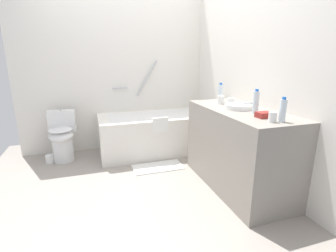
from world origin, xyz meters
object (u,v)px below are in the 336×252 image
at_px(bath_mat, 158,167).
at_px(drinking_glass_1, 221,100).
at_px(sink_basin, 238,107).
at_px(water_bottle_2, 256,102).
at_px(sink_faucet, 252,105).
at_px(drinking_glass_2, 273,117).
at_px(drinking_glass_0, 231,102).
at_px(water_bottle_0, 283,110).
at_px(bathtub, 156,132).
at_px(toilet, 62,137).
at_px(water_bottle_1, 220,93).
at_px(amenity_basket, 264,115).
at_px(toilet_paper_roll, 50,159).

bearing_deg(bath_mat, drinking_glass_1, -29.47).
relative_size(sink_basin, water_bottle_2, 1.20).
relative_size(sink_faucet, drinking_glass_1, 1.57).
xyz_separation_m(drinking_glass_1, drinking_glass_2, (-0.01, -0.89, -0.01)).
bearing_deg(drinking_glass_0, drinking_glass_2, -96.66).
bearing_deg(drinking_glass_0, water_bottle_0, -90.80).
bearing_deg(water_bottle_2, water_bottle_0, -89.28).
xyz_separation_m(bathtub, toilet, (-1.33, 0.07, 0.04)).
relative_size(water_bottle_0, drinking_glass_1, 2.19).
distance_m(sink_basin, water_bottle_2, 0.26).
bearing_deg(bath_mat, water_bottle_1, -21.04).
relative_size(water_bottle_0, amenity_basket, 1.52).
bearing_deg(drinking_glass_1, bath_mat, 150.53).
bearing_deg(drinking_glass_1, drinking_glass_2, -90.93).
relative_size(toilet, drinking_glass_2, 8.06).
height_order(water_bottle_1, drinking_glass_0, water_bottle_1).
bearing_deg(sink_faucet, water_bottle_2, -119.05).
bearing_deg(amenity_basket, water_bottle_1, 88.71).
relative_size(sink_basin, drinking_glass_0, 3.60).
xyz_separation_m(water_bottle_2, drinking_glass_1, (-0.06, 0.56, -0.06)).
distance_m(sink_basin, sink_faucet, 0.17).
bearing_deg(drinking_glass_0, toilet, 149.60).
xyz_separation_m(water_bottle_1, drinking_glass_0, (0.03, -0.20, -0.07)).
distance_m(bathtub, toilet_paper_roll, 1.53).
height_order(drinking_glass_2, bath_mat, drinking_glass_2).
bearing_deg(drinking_glass_0, sink_basin, -102.52).
height_order(toilet, bath_mat, toilet).
relative_size(toilet, water_bottle_2, 2.95).
bearing_deg(drinking_glass_1, toilet, 150.77).
height_order(water_bottle_0, toilet_paper_roll, water_bottle_0).
relative_size(bath_mat, toilet_paper_roll, 5.77).
bearing_deg(water_bottle_0, bathtub, 107.73).
height_order(water_bottle_0, water_bottle_2, water_bottle_2).
xyz_separation_m(toilet, water_bottle_0, (1.93, -1.95, 0.64)).
height_order(sink_basin, sink_faucet, sink_faucet).
relative_size(water_bottle_1, water_bottle_2, 1.00).
bearing_deg(drinking_glass_0, drinking_glass_1, 129.02).
bearing_deg(bathtub, water_bottle_1, -56.20).
xyz_separation_m(sink_faucet, drinking_glass_1, (-0.20, 0.31, 0.02)).
bearing_deg(water_bottle_2, sink_faucet, 60.95).
distance_m(sink_faucet, water_bottle_0, 0.61).
xyz_separation_m(sink_basin, amenity_basket, (0.00, -0.42, 0.00)).
height_order(toilet, toilet_paper_roll, toilet).
distance_m(sink_faucet, drinking_glass_1, 0.37).
bearing_deg(water_bottle_1, amenity_basket, -91.29).
bearing_deg(drinking_glass_2, drinking_glass_0, 83.34).
height_order(water_bottle_0, amenity_basket, water_bottle_0).
bearing_deg(water_bottle_0, water_bottle_2, 90.72).
relative_size(sink_faucet, water_bottle_2, 0.64).
distance_m(water_bottle_2, drinking_glass_1, 0.56).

